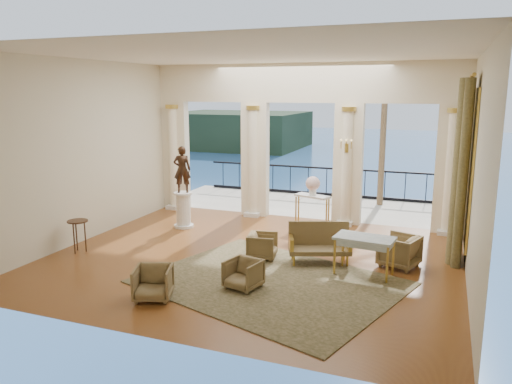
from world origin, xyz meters
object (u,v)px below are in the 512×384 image
at_px(statue, 182,169).
at_px(console_table, 312,201).
at_px(armchair_a, 153,281).
at_px(settee, 319,243).
at_px(game_table, 365,241).
at_px(armchair_c, 399,249).
at_px(armchair_d, 262,245).
at_px(side_table, 78,225).
at_px(armchair_b, 243,273).
at_px(pedestal, 183,211).

xyz_separation_m(statue, console_table, (3.35, 1.25, -0.87)).
bearing_deg(armchair_a, settee, 32.09).
height_order(settee, game_table, settee).
xyz_separation_m(armchair_a, armchair_c, (4.02, 3.37, 0.05)).
distance_m(armchair_d, console_table, 2.98).
distance_m(settee, side_table, 5.62).
relative_size(armchair_b, game_table, 0.50).
distance_m(armchair_d, pedestal, 3.40).
xyz_separation_m(armchair_b, settee, (1.00, 2.00, 0.13)).
xyz_separation_m(pedestal, statue, (0.00, 0.00, 1.15)).
xyz_separation_m(armchair_a, console_table, (1.48, 5.76, 0.42)).
bearing_deg(game_table, console_table, 127.96).
relative_size(armchair_b, console_table, 0.61).
distance_m(armchair_a, armchair_b, 1.71).
xyz_separation_m(armchair_d, pedestal, (-2.95, 1.67, 0.16)).
height_order(armchair_a, armchair_b, armchair_a).
relative_size(armchair_c, pedestal, 0.78).
bearing_deg(side_table, armchair_d, 15.06).
distance_m(armchair_b, armchair_c, 3.54).
xyz_separation_m(armchair_c, side_table, (-7.13, -1.66, 0.27)).
relative_size(armchair_a, armchair_d, 1.06).
xyz_separation_m(pedestal, side_table, (-1.24, -2.80, 0.18)).
distance_m(armchair_a, console_table, 5.96).
distance_m(console_table, side_table, 6.12).
xyz_separation_m(armchair_c, pedestal, (-5.89, 1.14, 0.09)).
xyz_separation_m(armchair_a, armchair_b, (1.34, 1.05, -0.02)).
bearing_deg(armchair_d, armchair_a, 149.88).
distance_m(armchair_c, game_table, 1.05).
relative_size(game_table, console_table, 1.21).
xyz_separation_m(armchair_d, game_table, (2.31, -0.23, 0.41)).
xyz_separation_m(armchair_a, side_table, (-3.11, 1.71, 0.32)).
distance_m(game_table, side_table, 6.56).
relative_size(armchair_a, console_table, 0.65).
height_order(game_table, statue, statue).
bearing_deg(game_table, armchair_a, -135.82).
xyz_separation_m(armchair_d, side_table, (-4.19, -1.13, 0.34)).
distance_m(armchair_c, armchair_d, 2.99).
distance_m(armchair_b, settee, 2.23).
height_order(armchair_a, statue, statue).
bearing_deg(settee, armchair_a, -148.22).
bearing_deg(console_table, game_table, -41.19).
bearing_deg(armchair_d, console_table, -16.90).
bearing_deg(pedestal, side_table, -113.85).
xyz_separation_m(game_table, pedestal, (-5.26, 1.91, -0.25)).
distance_m(armchair_d, side_table, 4.35).
distance_m(pedestal, statue, 1.15).
xyz_separation_m(game_table, side_table, (-6.50, -0.89, -0.07)).
height_order(armchair_c, pedestal, pedestal).
bearing_deg(armchair_a, pedestal, 92.18).
height_order(armchair_c, console_table, console_table).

